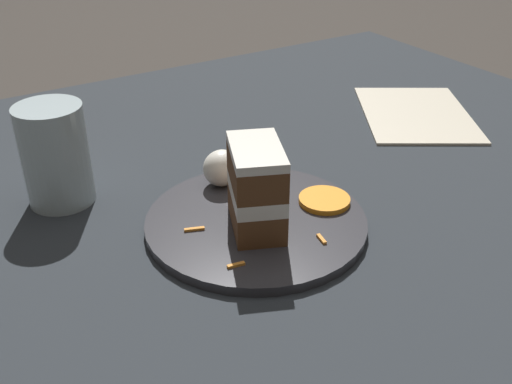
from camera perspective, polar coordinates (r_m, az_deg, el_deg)
ground_plane at (r=0.72m, az=3.52°, el=-4.70°), size 6.00×6.00×0.00m
dining_table at (r=0.71m, az=3.55°, el=-3.75°), size 1.27×1.18×0.03m
plate at (r=0.69m, az=-0.00°, el=-2.89°), size 0.25×0.25×0.01m
cake_slice at (r=0.65m, az=-0.12°, el=0.54°), size 0.08×0.10×0.10m
cream_dollop at (r=0.74m, az=-3.27°, el=2.30°), size 0.05×0.04×0.05m
orange_garnish at (r=0.72m, az=6.61°, el=-0.82°), size 0.06×0.06×0.01m
carrot_shreds_scatter at (r=0.68m, az=-0.14°, el=-2.73°), size 0.14×0.14×0.00m
drinking_glass at (r=0.75m, az=-18.46°, el=2.78°), size 0.08×0.08×0.12m
menu_card at (r=1.02m, az=14.98°, el=7.21°), size 0.27×0.29×0.00m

